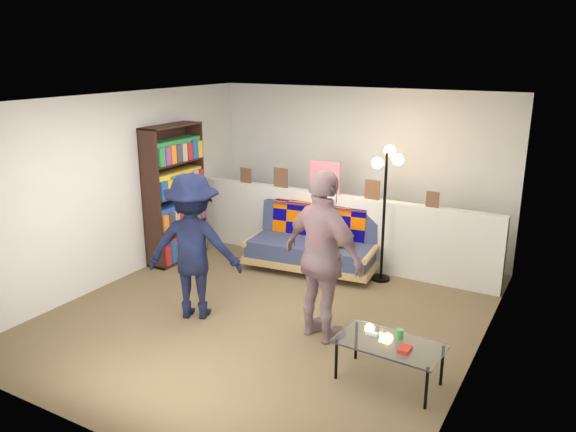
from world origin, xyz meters
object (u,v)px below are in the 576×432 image
object	(u,v)px
futon_sofa	(314,244)
floor_lamp	(386,187)
person_right	(323,257)
person_left	(194,247)
bookshelf	(175,198)
coffee_table	(390,345)

from	to	relation	value
futon_sofa	floor_lamp	distance (m)	1.31
futon_sofa	person_right	world-z (taller)	person_right
floor_lamp	person_left	xyz separation A→B (m)	(-1.47, -2.02, -0.43)
bookshelf	person_right	world-z (taller)	bookshelf
bookshelf	floor_lamp	distance (m)	2.96
coffee_table	person_left	size ratio (longest dim) A/B	0.59
futon_sofa	bookshelf	xyz separation A→B (m)	(-1.90, -0.61, 0.54)
coffee_table	person_right	xyz separation A→B (m)	(-0.89, 0.45, 0.52)
bookshelf	person_left	distance (m)	1.90
bookshelf	floor_lamp	xyz separation A→B (m)	(2.85, 0.72, 0.35)
futon_sofa	floor_lamp	xyz separation A→B (m)	(0.95, 0.11, 0.89)
bookshelf	futon_sofa	bearing A→B (deg)	17.87
floor_lamp	coffee_table	bearing A→B (deg)	-68.27
floor_lamp	person_left	world-z (taller)	floor_lamp
person_left	floor_lamp	bearing A→B (deg)	-149.52
futon_sofa	coffee_table	bearing A→B (deg)	-49.30
bookshelf	coffee_table	bearing A→B (deg)	-22.26
bookshelf	person_left	size ratio (longest dim) A/B	1.18
coffee_table	floor_lamp	size ratio (longest dim) A/B	0.55
coffee_table	floor_lamp	bearing A→B (deg)	111.73
bookshelf	floor_lamp	world-z (taller)	bookshelf
futon_sofa	coffee_table	world-z (taller)	futon_sofa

